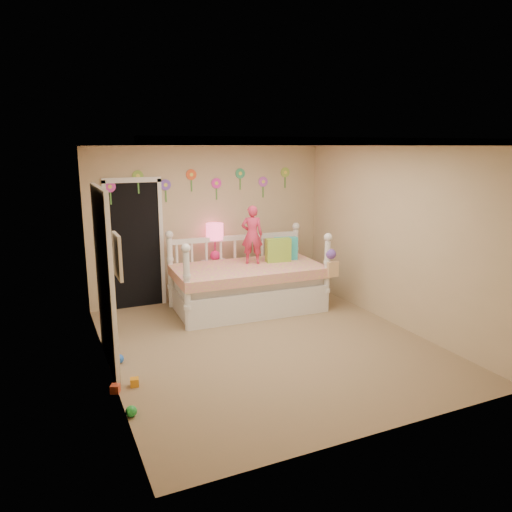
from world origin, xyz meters
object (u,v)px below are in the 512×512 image
daybed (248,270)px  nightstand (216,280)px  table_lamp (215,236)px  child (252,235)px

daybed → nightstand: size_ratio=3.47×
daybed → table_lamp: bearing=116.5°
child → table_lamp: size_ratio=1.48×
child → nightstand: size_ratio=1.38×
daybed → table_lamp: table_lamp is taller
child → table_lamp: 0.70m
child → table_lamp: (-0.43, 0.55, -0.08)m
daybed → child: (0.13, 0.12, 0.54)m
child → nightstand: 1.09m
nightstand → table_lamp: bearing=0.0°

